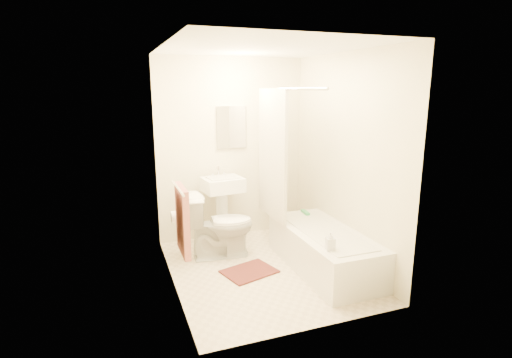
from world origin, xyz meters
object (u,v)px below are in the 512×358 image
object	(u,v)px
sink	(222,208)
bath_mat	(249,272)
toilet	(220,225)
bathtub	(324,250)
soap_bottle	(330,241)

from	to	relation	value
sink	bath_mat	size ratio (longest dim) A/B	1.73
sink	bath_mat	world-z (taller)	sink
toilet	bath_mat	bearing A→B (deg)	-156.90
sink	bathtub	distance (m)	1.45
toilet	bath_mat	size ratio (longest dim) A/B	1.43
toilet	soap_bottle	bearing A→B (deg)	-141.77
bath_mat	soap_bottle	distance (m)	1.05
sink	bathtub	bearing A→B (deg)	-59.74
bath_mat	soap_bottle	world-z (taller)	soap_bottle
sink	bathtub	world-z (taller)	sink
bathtub	soap_bottle	xyz separation A→B (m)	(-0.22, -0.49, 0.31)
toilet	sink	size ratio (longest dim) A/B	0.83
toilet	soap_bottle	xyz separation A→B (m)	(0.79, -1.22, 0.15)
sink	soap_bottle	distance (m)	1.75
sink	bath_mat	xyz separation A→B (m)	(0.03, -0.95, -0.47)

